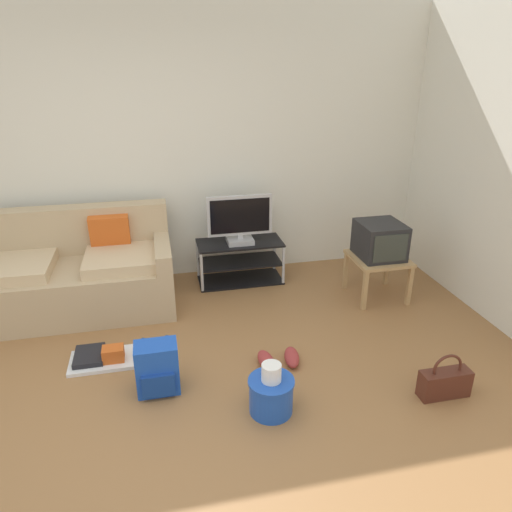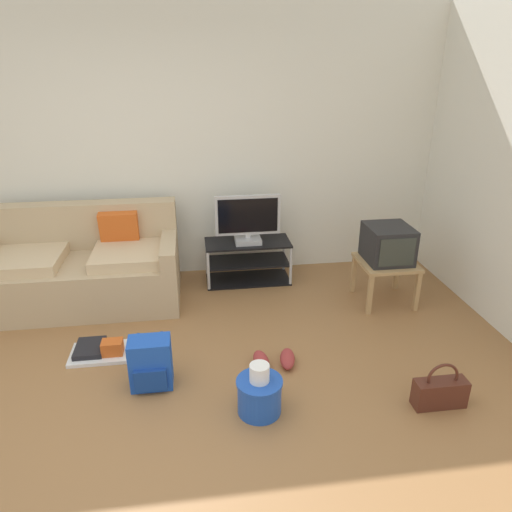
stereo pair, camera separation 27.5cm
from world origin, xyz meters
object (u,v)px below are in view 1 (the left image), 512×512
couch (74,274)px  cleaning_bucket (271,392)px  tv_stand (240,262)px  floor_tray (102,357)px  handbag (445,382)px  sneakers_pair (279,359)px  flat_tv (240,220)px  backpack (157,368)px  side_table (378,263)px  crt_tv (380,240)px

couch → cleaning_bucket: 2.29m
cleaning_bucket → couch: bearing=128.8°
cleaning_bucket → tv_stand: bearing=85.1°
cleaning_bucket → floor_tray: bearing=144.7°
handbag → sneakers_pair: (-1.02, 0.60, -0.07)m
tv_stand → floor_tray: size_ratio=1.76×
flat_tv → backpack: 1.89m
handbag → side_table: bearing=82.5°
floor_tray → handbag: bearing=-21.3°
cleaning_bucket → handbag: bearing=-5.2°
couch → side_table: 2.86m
backpack → floor_tray: backpack is taller
side_table → sneakers_pair: size_ratio=1.47×
sneakers_pair → backpack: bearing=-173.0°
sneakers_pair → side_table: bearing=35.8°
couch → sneakers_pair: couch is taller
floor_tray → side_table: bearing=12.3°
crt_tv → cleaning_bucket: bearing=-135.4°
handbag → floor_tray: size_ratio=0.72×
side_table → handbag: bearing=-97.5°
flat_tv → crt_tv: size_ratio=1.51×
tv_stand → crt_tv: size_ratio=2.00×
handbag → sneakers_pair: handbag is taller
side_table → floor_tray: (-2.55, -0.56, -0.31)m
tv_stand → flat_tv: bearing=-90.0°
sneakers_pair → floor_tray: size_ratio=0.71×
side_table → crt_tv: size_ratio=1.18×
flat_tv → crt_tv: flat_tv is taller
side_table → backpack: size_ratio=1.37×
tv_stand → cleaning_bucket: tv_stand is taller
handbag → cleaning_bucket: 1.21m
backpack → side_table: bearing=45.7°
tv_stand → side_table: (1.23, -0.63, 0.14)m
flat_tv → backpack: bearing=-119.2°
crt_tv → backpack: bearing=-154.7°
sneakers_pair → couch: bearing=141.4°
flat_tv → floor_tray: 1.87m
couch → floor_tray: size_ratio=3.63×
handbag → flat_tv: bearing=116.5°
flat_tv → side_table: flat_tv is taller
crt_tv → backpack: crt_tv is taller
tv_stand → backpack: 1.85m
couch → flat_tv: bearing=6.9°
sneakers_pair → flat_tv: bearing=90.7°
flat_tv → cleaning_bucket: size_ratio=1.78×
flat_tv → sneakers_pair: (0.02, -1.48, -0.63)m
side_table → flat_tv: bearing=153.8°
crt_tv → handbag: bearing=-97.5°
tv_stand → flat_tv: size_ratio=1.32×
crt_tv → couch: bearing=172.1°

